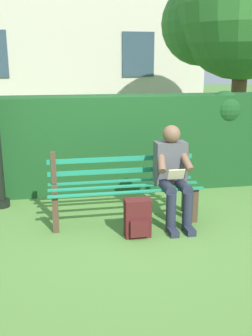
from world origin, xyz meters
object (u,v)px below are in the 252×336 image
Objects in this scene: park_bench at (124,186)px; tree at (237,11)px; backpack at (138,218)px; person_seated at (173,172)px.

park_bench is 0.43× the size of tree.
park_bench reaches higher than backpack.
tree reaches higher than person_seated.
park_bench is 0.64m from person_seated.
backpack is (2.73, 3.58, -2.69)m from tree.
park_bench is 4.21× the size of backpack.
person_seated is 0.27× the size of tree.
backpack is at bearing 52.66° from tree.
park_bench is 4.82m from tree.
park_bench is at bearing -82.69° from backpack.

